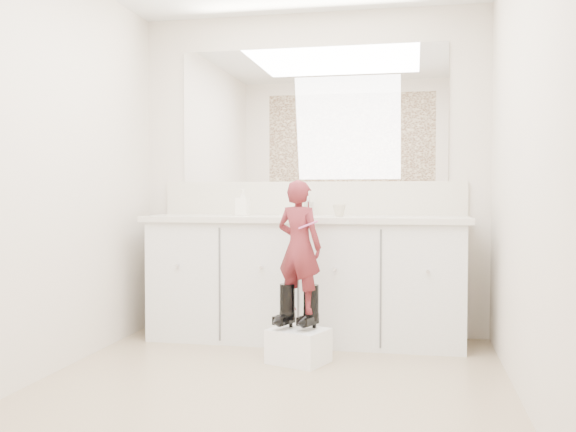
# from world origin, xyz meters

# --- Properties ---
(floor) EXTENTS (3.00, 3.00, 0.00)m
(floor) POSITION_xyz_m (0.00, 0.00, 0.00)
(floor) COLOR #977863
(floor) RESTS_ON ground
(wall_back) EXTENTS (2.60, 0.00, 2.60)m
(wall_back) POSITION_xyz_m (0.00, 1.50, 1.20)
(wall_back) COLOR beige
(wall_back) RESTS_ON floor
(wall_front) EXTENTS (2.60, 0.00, 2.60)m
(wall_front) POSITION_xyz_m (0.00, -1.50, 1.20)
(wall_front) COLOR beige
(wall_front) RESTS_ON floor
(wall_left) EXTENTS (0.00, 3.00, 3.00)m
(wall_left) POSITION_xyz_m (-1.30, 0.00, 1.20)
(wall_left) COLOR beige
(wall_left) RESTS_ON floor
(wall_right) EXTENTS (0.00, 3.00, 3.00)m
(wall_right) POSITION_xyz_m (1.30, 0.00, 1.20)
(wall_right) COLOR beige
(wall_right) RESTS_ON floor
(vanity_cabinet) EXTENTS (2.20, 0.55, 0.85)m
(vanity_cabinet) POSITION_xyz_m (0.00, 1.23, 0.42)
(vanity_cabinet) COLOR silver
(vanity_cabinet) RESTS_ON floor
(countertop) EXTENTS (2.28, 0.58, 0.04)m
(countertop) POSITION_xyz_m (0.00, 1.21, 0.87)
(countertop) COLOR beige
(countertop) RESTS_ON vanity_cabinet
(backsplash) EXTENTS (2.28, 0.03, 0.25)m
(backsplash) POSITION_xyz_m (0.00, 1.49, 1.02)
(backsplash) COLOR beige
(backsplash) RESTS_ON countertop
(mirror) EXTENTS (2.00, 0.02, 1.00)m
(mirror) POSITION_xyz_m (0.00, 1.49, 1.64)
(mirror) COLOR white
(mirror) RESTS_ON wall_back
(faucet) EXTENTS (0.08, 0.08, 0.10)m
(faucet) POSITION_xyz_m (0.00, 1.38, 0.94)
(faucet) COLOR silver
(faucet) RESTS_ON countertop
(cup) EXTENTS (0.11, 0.11, 0.09)m
(cup) POSITION_xyz_m (0.25, 1.20, 0.93)
(cup) COLOR beige
(cup) RESTS_ON countertop
(soap_bottle) EXTENTS (0.10, 0.10, 0.19)m
(soap_bottle) POSITION_xyz_m (-0.46, 1.23, 0.99)
(soap_bottle) COLOR white
(soap_bottle) RESTS_ON countertop
(step_stool) EXTENTS (0.41, 0.37, 0.21)m
(step_stool) POSITION_xyz_m (0.06, 0.61, 0.11)
(step_stool) COLOR white
(step_stool) RESTS_ON floor
(boot_left) EXTENTS (0.16, 0.21, 0.28)m
(boot_left) POSITION_xyz_m (-0.01, 0.63, 0.35)
(boot_left) COLOR black
(boot_left) RESTS_ON step_stool
(boot_right) EXTENTS (0.16, 0.21, 0.28)m
(boot_right) POSITION_xyz_m (0.14, 0.63, 0.35)
(boot_right) COLOR black
(boot_right) RESTS_ON step_stool
(toddler) EXTENTS (0.35, 0.29, 0.82)m
(toddler) POSITION_xyz_m (0.06, 0.63, 0.72)
(toddler) COLOR #972E38
(toddler) RESTS_ON step_stool
(toothbrush) EXTENTS (0.13, 0.06, 0.06)m
(toothbrush) POSITION_xyz_m (0.13, 0.55, 0.86)
(toothbrush) COLOR #DE56A1
(toothbrush) RESTS_ON toddler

